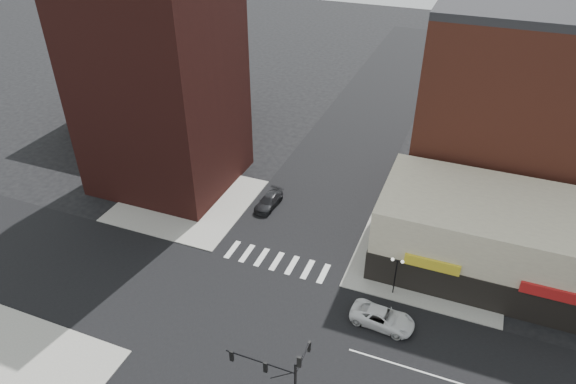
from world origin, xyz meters
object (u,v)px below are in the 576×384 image
(traffic_signal, at_px, (284,375))
(white_suv, at_px, (382,318))
(street_lamp_ne, at_px, (396,267))
(dark_sedan_north, at_px, (269,201))

(traffic_signal, height_order, white_suv, traffic_signal)
(traffic_signal, xyz_separation_m, white_suv, (4.66, 11.67, -4.17))
(street_lamp_ne, bearing_deg, traffic_signal, -106.75)
(white_suv, xyz_separation_m, dark_sedan_north, (-16.73, 13.24, -0.08))
(white_suv, bearing_deg, traffic_signal, 162.77)
(street_lamp_ne, distance_m, dark_sedan_north, 19.30)
(white_suv, bearing_deg, dark_sedan_north, 56.17)
(white_suv, relative_size, dark_sedan_north, 1.16)
(street_lamp_ne, relative_size, white_suv, 0.73)
(street_lamp_ne, height_order, white_suv, street_lamp_ne)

